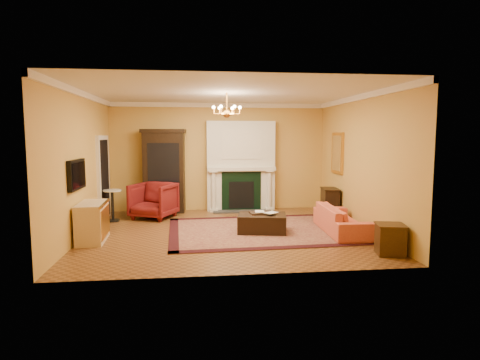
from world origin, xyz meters
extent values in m
cube|color=brown|center=(0.00, 0.00, -0.01)|extent=(6.00, 5.50, 0.02)
cube|color=silver|center=(0.00, 0.00, 3.01)|extent=(6.00, 5.50, 0.02)
cube|color=gold|center=(0.00, 2.76, 1.50)|extent=(6.00, 0.02, 3.00)
cube|color=gold|center=(0.00, -2.76, 1.50)|extent=(6.00, 0.02, 3.00)
cube|color=gold|center=(-3.01, 0.00, 1.50)|extent=(0.02, 5.50, 3.00)
cube|color=gold|center=(3.01, 0.00, 1.50)|extent=(0.02, 5.50, 3.00)
cube|color=silver|center=(0.60, 2.59, 1.25)|extent=(1.90, 0.32, 2.50)
cube|color=silver|center=(0.60, 2.42, 1.85)|extent=(1.10, 0.01, 0.80)
cube|color=black|center=(0.60, 2.42, 0.55)|extent=(1.10, 0.02, 1.10)
cube|color=black|center=(0.60, 2.42, 0.45)|extent=(0.70, 0.02, 0.75)
cube|color=#333333|center=(0.60, 2.30, 0.02)|extent=(1.60, 0.50, 0.04)
cube|color=silver|center=(0.60, 2.53, 1.18)|extent=(1.90, 0.44, 0.10)
cylinder|color=silver|center=(-0.18, 2.41, 0.59)|extent=(0.14, 0.14, 1.18)
cylinder|color=silver|center=(1.38, 2.41, 0.59)|extent=(0.14, 0.14, 1.18)
cube|color=white|center=(0.00, 2.71, 2.94)|extent=(6.00, 0.08, 0.12)
cube|color=white|center=(-2.96, 0.00, 2.94)|extent=(0.08, 5.50, 0.12)
cube|color=white|center=(2.96, 0.00, 2.94)|extent=(0.08, 5.50, 0.12)
cube|color=silver|center=(-2.96, 1.70, 1.05)|extent=(0.08, 1.05, 2.10)
cube|color=black|center=(-2.92, 1.70, 1.02)|extent=(0.02, 0.85, 1.95)
cube|color=black|center=(-2.95, -0.60, 1.35)|extent=(0.08, 0.95, 0.58)
cube|color=black|center=(-2.90, -0.60, 1.35)|extent=(0.01, 0.85, 0.48)
cube|color=gold|center=(2.97, 1.40, 1.65)|extent=(0.05, 0.76, 1.05)
cube|color=white|center=(2.94, 1.40, 1.65)|extent=(0.01, 0.62, 0.90)
cylinder|color=gold|center=(0.00, 0.00, 2.80)|extent=(0.03, 0.03, 0.40)
sphere|color=gold|center=(0.00, 0.00, 2.55)|extent=(0.16, 0.16, 0.16)
sphere|color=#FFE5B2|center=(0.28, 0.00, 2.69)|extent=(0.07, 0.07, 0.07)
sphere|color=#FFE5B2|center=(0.14, 0.24, 2.69)|extent=(0.07, 0.07, 0.07)
sphere|color=#FFE5B2|center=(-0.14, 0.24, 2.69)|extent=(0.07, 0.07, 0.07)
sphere|color=#FFE5B2|center=(-0.28, 0.00, 2.69)|extent=(0.07, 0.07, 0.07)
sphere|color=#FFE5B2|center=(-0.14, -0.24, 2.69)|extent=(0.07, 0.07, 0.07)
sphere|color=#FFE5B2|center=(0.14, -0.24, 2.69)|extent=(0.07, 0.07, 0.07)
cube|color=#470F1A|center=(0.80, 0.03, 0.01)|extent=(4.23, 3.25, 0.02)
cube|color=black|center=(-1.52, 2.49, 1.09)|extent=(1.12, 0.57, 2.17)
imported|color=maroon|center=(-1.74, 1.68, 0.50)|extent=(1.26, 1.22, 1.00)
cylinder|color=black|center=(-2.70, 1.40, 0.02)|extent=(0.31, 0.31, 0.04)
cylinder|color=black|center=(-2.70, 1.40, 0.39)|extent=(0.07, 0.07, 0.70)
cylinder|color=silver|center=(-2.70, 1.40, 0.77)|extent=(0.44, 0.44, 0.03)
cube|color=beige|center=(-2.73, -0.46, 0.39)|extent=(0.54, 1.06, 0.77)
imported|color=#DE6946|center=(2.47, -0.35, 0.38)|extent=(0.68, 1.99, 0.77)
cube|color=#39230F|center=(2.72, -2.01, 0.26)|extent=(0.54, 0.54, 0.52)
cube|color=black|center=(2.78, 1.35, 0.36)|extent=(0.45, 0.69, 0.72)
cube|color=black|center=(0.75, -0.12, 0.21)|extent=(1.15, 0.93, 0.38)
cube|color=black|center=(0.73, -0.05, 0.41)|extent=(0.48, 0.38, 0.03)
imported|color=gray|center=(0.61, -0.05, 0.56)|extent=(0.20, 0.04, 0.27)
imported|color=gray|center=(0.87, -0.13, 0.57)|extent=(0.15, 0.17, 0.28)
cylinder|color=gray|center=(-0.15, 2.53, 1.27)|extent=(0.10, 0.10, 0.09)
cone|color=#0E3415|center=(-0.15, 2.53, 1.48)|extent=(0.15, 0.15, 0.32)
cylinder|color=gray|center=(1.37, 2.53, 1.28)|extent=(0.11, 0.11, 0.09)
cone|color=#0E3415|center=(1.37, 2.53, 1.49)|extent=(0.16, 0.16, 0.34)
camera|label=1|loc=(-0.70, -8.57, 2.09)|focal=30.00mm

